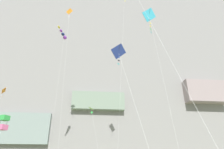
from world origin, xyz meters
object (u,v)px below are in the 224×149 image
Objects in this scene: kite_box_far_right at (3,123)px; kite_delta_high_right at (94,114)px; kite_diamond_upper_left at (121,58)px; kite_diamond_far_left at (149,17)px; kite_diamond_low_center at (68,23)px; kite_diamond_high_center at (1,96)px; kite_windsock_low_right at (63,35)px.

kite_delta_high_right reaches higher than kite_box_far_right.
kite_diamond_far_left reaches higher than kite_diamond_upper_left.
kite_box_far_right is at bearing -101.13° from kite_diamond_low_center.
kite_delta_high_right is 0.37× the size of kite_diamond_low_center.
kite_diamond_low_center is at bearing -3.20° from kite_diamond_high_center.
kite_diamond_low_center is (0.95, -1.00, 2.18)m from kite_windsock_low_right.
kite_diamond_low_center is (-7.39, 18.80, 18.16)m from kite_diamond_upper_left.
kite_diamond_far_left is (22.73, -10.32, 9.64)m from kite_diamond_high_center.
kite_diamond_high_center reaches higher than kite_diamond_upper_left.
kite_windsock_low_right is 2.58m from kite_diamond_low_center.
kite_diamond_high_center is 15.66m from kite_delta_high_right.
kite_box_far_right is at bearing -169.24° from kite_diamond_far_left.
kite_diamond_high_center is 25.81m from kite_diamond_upper_left.
kite_diamond_upper_left is at bearing -85.93° from kite_delta_high_right.
kite_diamond_low_center reaches higher than kite_diamond_far_left.
kite_diamond_far_left is (14.21, -10.79, -3.55)m from kite_windsock_low_right.
kite_box_far_right is at bearing -117.30° from kite_delta_high_right.
kite_diamond_upper_left is at bearing -48.90° from kite_diamond_high_center.
kite_diamond_high_center is at bearing -169.51° from kite_delta_high_right.
kite_diamond_low_center reaches higher than kite_windsock_low_right.
kite_delta_high_right is (-1.58, 22.16, 0.92)m from kite_diamond_upper_left.
kite_windsock_low_right is (8.53, 0.47, 13.19)m from kite_diamond_high_center.
kite_windsock_low_right is 26.78m from kite_diamond_upper_left.
kite_diamond_high_center is 1.27× the size of kite_diamond_upper_left.
kite_delta_high_right is at bearing 62.70° from kite_box_far_right.
kite_windsock_low_right reaches higher than kite_delta_high_right.
kite_diamond_high_center is 16.47m from kite_box_far_right.
kite_box_far_right is 0.22× the size of kite_diamond_low_center.
kite_box_far_right is at bearing 148.73° from kite_diamond_upper_left.
kite_diamond_far_left is at bearing 10.76° from kite_box_far_right.
kite_diamond_high_center reaches higher than kite_delta_high_right.
kite_diamond_high_center is 2.07× the size of kite_box_far_right.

